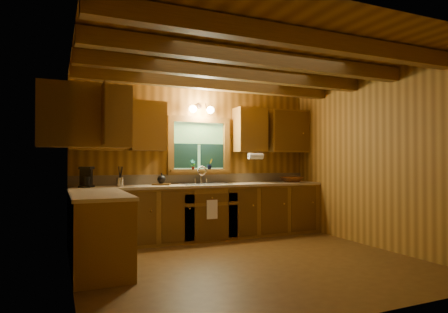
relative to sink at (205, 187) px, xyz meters
The scene contains 20 objects.
room 1.66m from the sink, 90.00° to the right, with size 4.20×4.20×4.20m.
ceiling_beams 2.29m from the sink, 90.00° to the right, with size 4.20×2.54×0.18m.
base_cabinets 0.73m from the sink, 147.14° to the right, with size 4.20×2.22×0.86m.
countertop 0.57m from the sink, 146.97° to the right, with size 4.20×2.24×0.04m.
backsplash 0.31m from the sink, 90.00° to the left, with size 4.20×0.02×0.16m, color tan.
dishwasher_panel 1.79m from the sink, 147.88° to the right, with size 0.02×0.60×0.80m, color white.
upper_cabinets 1.15m from the sink, 162.32° to the right, with size 4.19×1.77×0.78m.
window 0.72m from the sink, 90.00° to the left, with size 1.12×0.08×1.00m.
window_sill 0.34m from the sink, 90.00° to the left, with size 1.06×0.14×0.04m, color brown.
wall_sconce 1.32m from the sink, 90.00° to the left, with size 0.45×0.21×0.17m.
paper_towel_roll 1.06m from the sink, ahead, with size 0.11×0.11×0.27m, color white.
dish_towel 0.48m from the sink, 90.00° to the right, with size 0.18×0.01×0.30m, color white.
sink is the anchor object (origin of this frame).
coffee_maker 1.86m from the sink, behind, with size 0.17×0.22×0.30m.
utensil_crock 1.38m from the sink, behind, with size 0.11×0.11×0.30m.
cutting_board 0.72m from the sink, behind, with size 0.28×0.20×0.02m, color #553612.
teakettle 0.73m from the sink, behind, with size 0.13×0.13×0.17m.
wicker_basket 1.67m from the sink, ahead, with size 0.41×0.41×0.10m, color #48230C.
potted_plant_left 0.44m from the sink, 127.78° to the left, with size 0.09×0.06×0.17m, color #553612.
potted_plant_right 0.46m from the sink, 48.92° to the left, with size 0.10×0.08×0.18m, color #553612.
Camera 1 is at (-2.26, -4.33, 1.27)m, focal length 30.67 mm.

